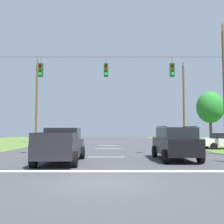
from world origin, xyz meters
The scene contains 12 objects.
ground_plane centered at (0.00, 0.00, 0.00)m, with size 120.00×120.00×0.00m, color #3D3D42.
stop_bar_stripe centered at (0.00, 2.29, 0.00)m, with size 16.13×0.45×0.01m, color white.
lane_dash_0 centered at (0.00, 8.29, 0.00)m, with size 0.15×2.50×0.01m, color white.
lane_dash_1 centered at (0.00, 16.06, 0.00)m, with size 0.15×2.50×0.01m, color white.
lane_dash_2 centered at (0.00, 20.82, 0.00)m, with size 0.15×2.50×0.01m, color white.
overhead_signal_span centered at (0.22, 8.75, 4.15)m, with size 18.85×0.31×7.60m.
pickup_truck centered at (-2.47, 5.32, 0.97)m, with size 2.34×5.43×1.95m.
suv_black centered at (4.24, 6.50, 1.06)m, with size 2.26×4.82×2.05m.
distant_car_crossing_white centered at (11.11, 15.50, 0.79)m, with size 4.37×2.15×1.52m.
utility_pole_far_right centered at (10.49, 26.73, 5.69)m, with size 0.29×1.71×11.38m.
utility_pole_far_left centered at (-10.05, 26.18, 5.65)m, with size 0.29×1.78×11.62m.
tree_roadside_right centered at (12.40, 22.14, 4.55)m, with size 3.28×3.28×6.50m.
Camera 1 is at (0.39, -9.33, 1.85)m, focal length 41.47 mm.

